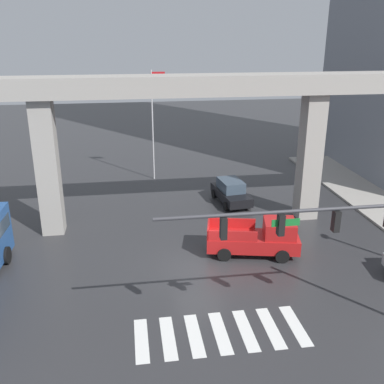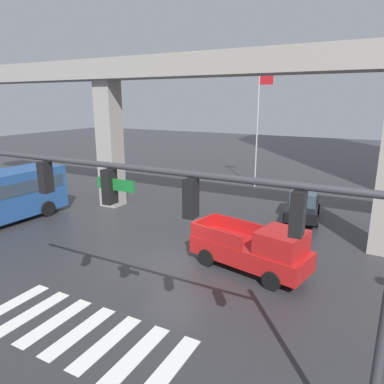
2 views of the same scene
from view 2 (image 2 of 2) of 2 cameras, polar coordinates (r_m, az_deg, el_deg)
name	(u,v)px [view 2 (image 2 of 2)]	position (r m, az deg, el deg)	size (l,w,h in m)	color
ground_plane	(171,263)	(16.18, -3.33, -11.32)	(120.00, 120.00, 0.00)	#2D2D30
crosswalk_stripes	(79,332)	(12.46, -17.69, -20.71)	(7.15, 2.80, 0.01)	silver
elevated_overpass	(226,81)	(19.77, 5.59, 17.34)	(48.72, 2.10, 9.52)	#9E9991
pickup_truck	(256,249)	(15.27, 10.22, -9.11)	(5.39, 2.95, 2.08)	red
sedan_black	(303,205)	(22.67, 17.46, -1.99)	(2.38, 4.49, 1.72)	black
traffic_signal_mast	(196,218)	(7.45, 0.72, -4.25)	(10.89, 0.32, 6.20)	#38383D
flagpole	(259,123)	(29.38, 10.70, 10.93)	(1.16, 0.12, 9.07)	silver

